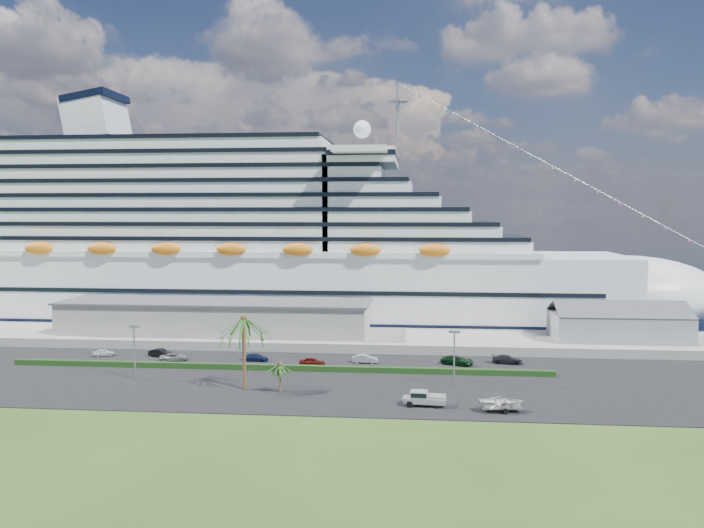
# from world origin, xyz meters

# --- Properties ---
(ground) EXTENTS (420.00, 420.00, 0.00)m
(ground) POSITION_xyz_m (0.00, 0.00, 0.00)
(ground) COLOR #2A4818
(ground) RESTS_ON ground
(asphalt_lot) EXTENTS (140.00, 38.00, 0.12)m
(asphalt_lot) POSITION_xyz_m (0.00, 11.00, 0.06)
(asphalt_lot) COLOR black
(asphalt_lot) RESTS_ON ground
(wharf) EXTENTS (240.00, 20.00, 1.80)m
(wharf) POSITION_xyz_m (0.00, 40.00, 0.90)
(wharf) COLOR gray
(wharf) RESTS_ON ground
(water) EXTENTS (420.00, 160.00, 0.02)m
(water) POSITION_xyz_m (0.00, 130.00, 0.01)
(water) COLOR #0B1E33
(water) RESTS_ON ground
(cruise_ship) EXTENTS (191.00, 38.00, 54.00)m
(cruise_ship) POSITION_xyz_m (-21.53, 64.00, 16.69)
(cruise_ship) COLOR silver
(cruise_ship) RESTS_ON ground
(terminal_building) EXTENTS (61.00, 15.00, 6.30)m
(terminal_building) POSITION_xyz_m (-25.00, 40.00, 5.01)
(terminal_building) COLOR gray
(terminal_building) RESTS_ON wharf
(port_shed) EXTENTS (24.00, 12.31, 7.37)m
(port_shed) POSITION_xyz_m (52.00, 40.00, 4.40)
(port_shed) COLOR gray
(port_shed) RESTS_ON wharf
(hedge) EXTENTS (88.00, 1.10, 0.90)m
(hedge) POSITION_xyz_m (-8.00, 16.00, 0.57)
(hedge) COLOR black
(hedge) RESTS_ON asphalt_lot
(lamp_post_left) EXTENTS (1.60, 0.35, 8.27)m
(lamp_post_left) POSITION_xyz_m (-28.00, 8.00, 5.34)
(lamp_post_left) COLOR gray
(lamp_post_left) RESTS_ON asphalt_lot
(lamp_post_right) EXTENTS (1.60, 0.35, 8.27)m
(lamp_post_right) POSITION_xyz_m (20.00, 8.00, 5.34)
(lamp_post_right) COLOR gray
(lamp_post_right) RESTS_ON asphalt_lot
(palm_tall) EXTENTS (8.82, 8.82, 11.13)m
(palm_tall) POSITION_xyz_m (-10.00, 4.00, 9.20)
(palm_tall) COLOR #47301E
(palm_tall) RESTS_ON ground
(palm_short) EXTENTS (3.53, 3.53, 4.56)m
(palm_short) POSITION_xyz_m (-4.50, 2.50, 3.67)
(palm_short) COLOR #47301E
(palm_short) RESTS_ON ground
(parked_car_0) EXTENTS (3.96, 2.86, 1.25)m
(parked_car_0) POSITION_xyz_m (-40.50, 23.86, 0.75)
(parked_car_0) COLOR silver
(parked_car_0) RESTS_ON asphalt_lot
(parked_car_1) EXTENTS (4.58, 2.57, 1.43)m
(parked_car_1) POSITION_xyz_m (-30.17, 24.08, 0.84)
(parked_car_1) COLOR black
(parked_car_1) RESTS_ON asphalt_lot
(parked_car_2) EXTENTS (5.09, 3.73, 1.29)m
(parked_car_2) POSITION_xyz_m (-26.77, 21.16, 0.76)
(parked_car_2) COLOR gray
(parked_car_2) RESTS_ON asphalt_lot
(parked_car_3) EXTENTS (4.57, 2.30, 1.27)m
(parked_car_3) POSITION_xyz_m (-12.77, 22.42, 0.76)
(parked_car_3) COLOR #132045
(parked_car_3) RESTS_ON asphalt_lot
(parked_car_4) EXTENTS (4.35, 2.07, 1.44)m
(parked_car_4) POSITION_xyz_m (-2.56, 19.49, 0.84)
(parked_car_4) COLOR #5E110C
(parked_car_4) RESTS_ON asphalt_lot
(parked_car_5) EXTENTS (4.36, 1.65, 1.42)m
(parked_car_5) POSITION_xyz_m (5.91, 22.73, 0.83)
(parked_car_5) COLOR #A5A6AC
(parked_car_5) RESTS_ON asphalt_lot
(parked_car_6) EXTENTS (5.96, 4.49, 1.50)m
(parked_car_6) POSITION_xyz_m (21.33, 22.76, 0.87)
(parked_car_6) COLOR black
(parked_car_6) RESTS_ON asphalt_lot
(parked_car_7) EXTENTS (5.26, 2.89, 1.44)m
(parked_car_7) POSITION_xyz_m (29.70, 24.46, 0.84)
(parked_car_7) COLOR black
(parked_car_7) RESTS_ON asphalt_lot
(pickup_truck) EXTENTS (5.70, 2.44, 1.97)m
(pickup_truck) POSITION_xyz_m (15.56, -2.15, 1.20)
(pickup_truck) COLOR black
(pickup_truck) RESTS_ON asphalt_lot
(boat_trailer) EXTENTS (6.65, 4.77, 1.86)m
(boat_trailer) POSITION_xyz_m (25.41, -3.87, 1.35)
(boat_trailer) COLOR gray
(boat_trailer) RESTS_ON asphalt_lot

